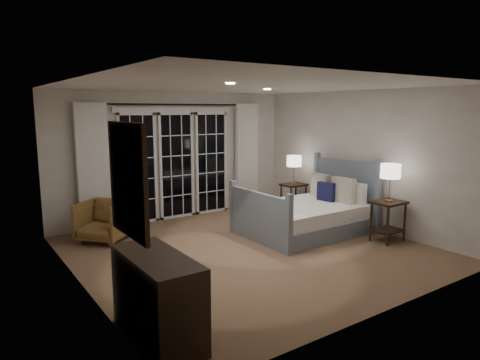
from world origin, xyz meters
TOP-DOWN VIEW (x-y plane):
  - floor at (0.00, 0.00)m, footprint 5.00×5.00m
  - ceiling at (0.00, 0.00)m, footprint 5.00×5.00m
  - wall_left at (-2.50, 0.00)m, footprint 0.02×5.00m
  - wall_right at (2.50, 0.00)m, footprint 0.02×5.00m
  - wall_back at (0.00, 2.50)m, footprint 5.00×0.02m
  - wall_front at (0.00, -2.50)m, footprint 5.00×0.02m
  - french_doors at (0.00, 2.46)m, footprint 2.50×0.04m
  - curtain_rod at (0.00, 2.40)m, footprint 3.50×0.03m
  - curtain_left at (-1.65, 2.38)m, footprint 0.55×0.10m
  - curtain_right at (1.65, 2.38)m, footprint 0.55×0.10m
  - downlight_a at (0.80, 0.60)m, footprint 0.12×0.12m
  - downlight_b at (-0.60, -0.40)m, footprint 0.12×0.12m
  - bed at (1.42, 0.20)m, footprint 2.09×1.49m
  - nightstand_left at (2.14, -0.94)m, footprint 0.52×0.42m
  - nightstand_right at (2.15, 1.39)m, footprint 0.49×0.39m
  - lamp_left at (2.14, -0.94)m, footprint 0.32×0.32m
  - lamp_right at (2.15, 1.39)m, footprint 0.30×0.30m
  - armchair at (-1.70, 1.74)m, footprint 1.04×1.04m
  - dresser at (-2.23, -1.62)m, footprint 0.49×1.16m
  - mirror at (-2.47, -1.62)m, footprint 0.05×0.85m

SIDE VIEW (x-z plane):
  - floor at x=0.00m, z-range 0.00..0.00m
  - bed at x=1.42m, z-range -0.29..0.92m
  - armchair at x=-1.70m, z-range 0.00..0.68m
  - dresser at x=-2.23m, z-range 0.00..0.82m
  - nightstand_right at x=2.15m, z-range 0.10..0.73m
  - nightstand_left at x=2.14m, z-range 0.11..0.78m
  - french_doors at x=0.00m, z-range -0.01..2.19m
  - lamp_right at x=2.15m, z-range 0.81..1.39m
  - curtain_left at x=-1.65m, z-range 0.02..2.27m
  - curtain_right at x=1.65m, z-range 0.02..2.27m
  - lamp_left at x=2.14m, z-range 0.86..1.47m
  - wall_left at x=-2.50m, z-range 0.00..2.50m
  - wall_right at x=2.50m, z-range 0.00..2.50m
  - wall_back at x=0.00m, z-range 0.00..2.50m
  - wall_front at x=0.00m, z-range 0.00..2.50m
  - mirror at x=-2.47m, z-range 1.05..2.05m
  - curtain_rod at x=0.00m, z-range 2.23..2.27m
  - downlight_a at x=0.80m, z-range 2.48..2.50m
  - downlight_b at x=-0.60m, z-range 2.48..2.50m
  - ceiling at x=0.00m, z-range 2.50..2.50m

